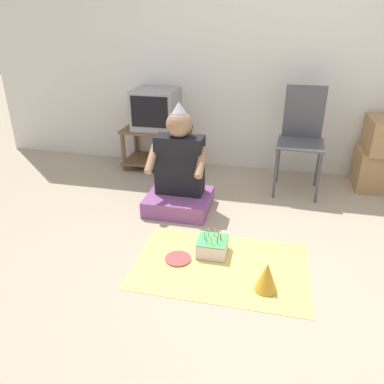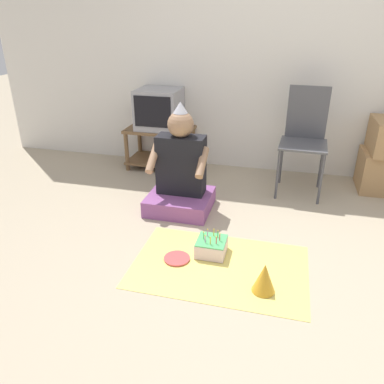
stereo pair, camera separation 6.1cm
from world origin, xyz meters
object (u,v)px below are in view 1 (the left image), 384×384
object	(u,v)px
person_seated	(179,175)
party_hat_blue	(267,277)
birthday_cake	(212,246)
tv	(156,109)
paper_plate	(178,259)
folding_chair	(302,133)

from	to	relation	value
person_seated	party_hat_blue	world-z (taller)	person_seated
birthday_cake	party_hat_blue	bearing A→B (deg)	-38.97
tv	paper_plate	bearing A→B (deg)	-67.98
folding_chair	party_hat_blue	bearing A→B (deg)	-97.24
party_hat_blue	tv	bearing A→B (deg)	124.64
tv	party_hat_blue	bearing A→B (deg)	-55.36
tv	party_hat_blue	world-z (taller)	tv
tv	folding_chair	size ratio (longest dim) A/B	0.46
tv	paper_plate	distance (m)	1.89
folding_chair	tv	bearing A→B (deg)	170.92
tv	party_hat_blue	distance (m)	2.29
tv	birthday_cake	size ratio (longest dim) A/B	2.18
birthday_cake	party_hat_blue	size ratio (longest dim) A/B	1.07
birthday_cake	paper_plate	distance (m)	0.25
person_seated	party_hat_blue	xyz separation A→B (m)	(0.79, -0.94, -0.20)
folding_chair	party_hat_blue	size ratio (longest dim) A/B	5.05
folding_chair	party_hat_blue	world-z (taller)	folding_chair
folding_chair	paper_plate	distance (m)	1.71
person_seated	folding_chair	bearing A→B (deg)	33.71
person_seated	party_hat_blue	bearing A→B (deg)	-50.10
folding_chair	paper_plate	world-z (taller)	folding_chair
folding_chair	party_hat_blue	distance (m)	1.67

